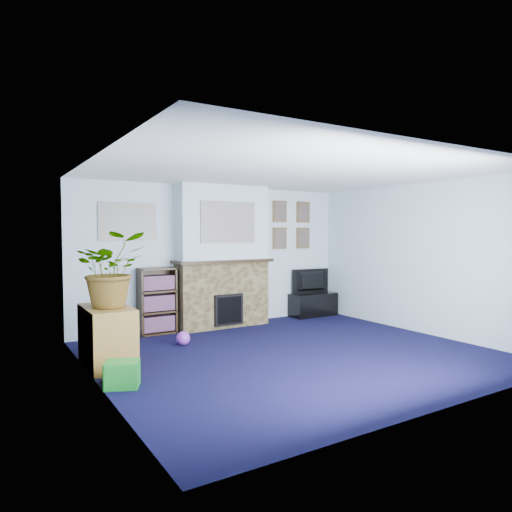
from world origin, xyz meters
TOP-DOWN VIEW (x-y plane):
  - floor at (0.00, 0.00)m, footprint 5.00×4.50m
  - ceiling at (0.00, 0.00)m, footprint 5.00×4.50m
  - wall_back at (0.00, 2.25)m, footprint 5.00×0.04m
  - wall_front at (0.00, -2.25)m, footprint 5.00×0.04m
  - wall_left at (-2.50, 0.00)m, footprint 0.04×4.50m
  - wall_right at (2.50, 0.00)m, footprint 0.04×4.50m
  - chimney_breast at (0.00, 2.05)m, footprint 1.72×0.50m
  - collage_main at (0.00, 1.84)m, footprint 1.00×0.03m
  - collage_left at (-1.55, 2.23)m, footprint 0.90×0.03m
  - portrait_tl at (1.30, 2.23)m, footprint 0.30×0.03m
  - portrait_tr at (1.85, 2.23)m, footprint 0.30×0.03m
  - portrait_bl at (1.30, 2.23)m, footprint 0.30×0.03m
  - portrait_br at (1.85, 2.23)m, footprint 0.30×0.03m
  - tv_stand at (1.95, 2.03)m, footprint 0.92×0.39m
  - television at (1.95, 2.05)m, footprint 0.81×0.18m
  - bookshelf at (-1.14, 2.11)m, footprint 0.58×0.28m
  - sideboard at (-2.24, 0.75)m, footprint 0.51×0.92m
  - potted_plant at (-2.19, 0.70)m, footprint 0.85×0.75m
  - mantel_clock at (-0.02, 2.00)m, footprint 0.09×0.06m
  - mantel_candle at (0.25, 2.00)m, footprint 0.05×0.05m
  - mantel_teddy at (-0.62, 2.00)m, footprint 0.12×0.12m
  - mantel_can at (0.70, 2.00)m, footprint 0.05×0.05m
  - green_crate at (-2.30, -0.12)m, footprint 0.42×0.39m
  - toy_ball at (-1.08, 1.20)m, footprint 0.20×0.20m
  - toy_block at (-2.30, 0.55)m, footprint 0.18×0.18m
  - toy_tube at (-2.30, 0.12)m, footprint 0.31×0.14m

SIDE VIEW (x-z plane):
  - floor at x=0.00m, z-range -0.01..0.01m
  - toy_tube at x=-2.30m, z-range -0.02..0.16m
  - toy_ball at x=-1.08m, z-range -0.01..0.19m
  - toy_block at x=-2.30m, z-range 0.01..0.21m
  - green_crate at x=-2.30m, z-range 0.00..0.28m
  - tv_stand at x=1.95m, z-range 0.01..0.44m
  - sideboard at x=-2.24m, z-range -0.01..0.71m
  - bookshelf at x=-1.14m, z-range -0.02..1.03m
  - television at x=1.95m, z-range 0.44..0.90m
  - potted_plant at x=-2.19m, z-range 0.72..1.62m
  - chimney_breast at x=0.00m, z-range -0.02..2.38m
  - wall_back at x=0.00m, z-range 0.00..2.40m
  - wall_front at x=0.00m, z-range 0.00..2.40m
  - wall_left at x=-2.50m, z-range 0.00..2.40m
  - wall_right at x=2.50m, z-range 0.00..2.40m
  - mantel_can at x=0.70m, z-range 1.16..1.26m
  - mantel_teddy at x=-0.62m, z-range 1.15..1.28m
  - mantel_clock at x=-0.02m, z-range 1.15..1.29m
  - mantel_candle at x=0.25m, z-range 1.15..1.31m
  - portrait_bl at x=1.30m, z-range 1.30..1.70m
  - portrait_br at x=1.85m, z-range 1.30..1.70m
  - collage_left at x=-1.55m, z-range 1.49..2.07m
  - collage_main at x=0.00m, z-range 1.44..2.12m
  - portrait_tl at x=1.30m, z-range 1.80..2.20m
  - portrait_tr at x=1.85m, z-range 1.80..2.20m
  - ceiling at x=0.00m, z-range 2.40..2.40m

